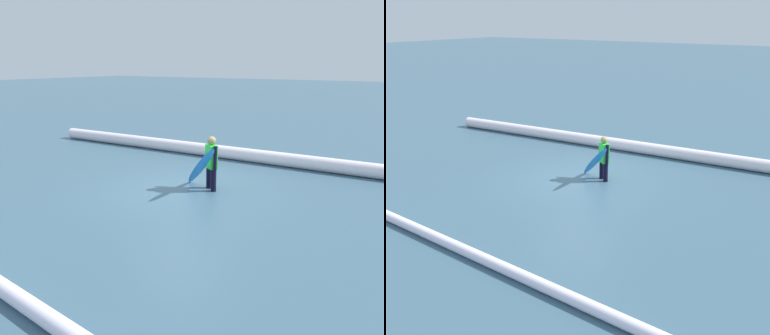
{
  "view_description": "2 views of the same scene",
  "coord_description": "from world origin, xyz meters",
  "views": [
    {
      "loc": [
        -5.24,
        7.35,
        3.09
      ],
      "look_at": [
        -0.8,
        0.61,
        0.85
      ],
      "focal_mm": 34.78,
      "sensor_mm": 36.0,
      "label": 1
    },
    {
      "loc": [
        -6.9,
        10.53,
        4.75
      ],
      "look_at": [
        -1.14,
        1.68,
        1.1
      ],
      "focal_mm": 41.12,
      "sensor_mm": 36.0,
      "label": 2
    }
  ],
  "objects": [
    {
      "name": "surfboard",
      "position": [
        -0.52,
        -0.19,
        0.63
      ],
      "size": [
        1.48,
        1.22,
        1.29
      ],
      "color": "#268CE5",
      "rests_on": "ground_plane"
    },
    {
      "name": "ground_plane",
      "position": [
        0.0,
        0.0,
        0.0
      ],
      "size": [
        139.76,
        139.76,
        0.0
      ],
      "primitive_type": "plane",
      "color": "#3D5E71"
    },
    {
      "name": "surfer",
      "position": [
        -0.69,
        -0.44,
        0.76
      ],
      "size": [
        0.44,
        0.41,
        1.38
      ],
      "rotation": [
        0.0,
        0.0,
        5.68
      ],
      "color": "black",
      "rests_on": "ground_plane"
    },
    {
      "name": "wave_crest_foreground",
      "position": [
        0.55,
        -3.52,
        0.22
      ],
      "size": [
        14.66,
        1.34,
        0.43
      ],
      "primitive_type": "cylinder",
      "rotation": [
        0.0,
        1.57,
        0.06
      ],
      "color": "white",
      "rests_on": "ground_plane"
    }
  ]
}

